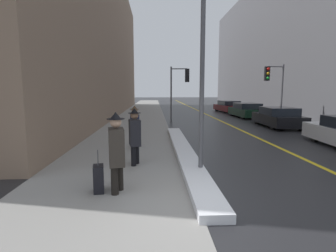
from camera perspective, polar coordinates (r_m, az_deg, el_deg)
The scene contains 16 objects.
ground_plane at distance 5.10m, azimuth 7.22°, elevation -18.02°, with size 160.00×160.00×0.00m, color #232326.
sidewalk_slab at distance 19.67m, azimuth -6.35°, elevation 1.27°, with size 4.00×80.00×0.01m.
road_centre_stripe at distance 20.23m, azimuth 10.88°, elevation 1.35°, with size 0.16×80.00×0.00m.
snow_bank_curb at distance 9.33m, azimuth 3.44°, elevation -5.41°, with size 0.62×10.03×0.18m.
building_facade_left at distance 25.68m, azimuth -17.67°, elevation 17.56°, with size 6.00×36.00×13.48m.
building_facade_right at distance 30.26m, azimuth 25.28°, elevation 15.76°, with size 6.00×36.00×13.60m.
lamp_post at distance 6.88m, azimuth 7.48°, elevation 13.17°, with size 0.28×0.28×4.78m.
traffic_light_near at distance 18.33m, azimuth 2.84°, elevation 9.49°, with size 1.31×0.33×3.83m.
traffic_light_far at distance 18.41m, azimuth 21.91°, elevation 9.05°, with size 1.31×0.37×3.88m.
pedestrian_in_fedora at distance 5.71m, azimuth -11.15°, elevation -5.01°, with size 0.41×0.59×1.76m.
pedestrian_with_shoulder_bag at distance 7.77m, azimuth -7.25°, elevation -1.83°, with size 0.40×0.76×1.70m.
pedestrian_in_glasses at distance 10.02m, azimuth -7.24°, elevation 0.17°, with size 0.39×0.55×1.65m.
parked_car_black at distance 17.39m, azimuth 22.82°, elevation 1.74°, with size 2.03×4.20×1.19m.
parked_car_dark_green at distance 22.67m, azimuth 16.75°, elevation 3.26°, with size 1.95×4.26×1.18m.
parked_car_maroon at distance 27.78m, azimuth 13.01°, elevation 4.14°, with size 2.15×4.60×1.16m.
rolling_suitcase at distance 6.00m, azimuth -14.87°, elevation -11.07°, with size 0.28×0.39×0.95m.
Camera 1 is at (-0.85, -4.51, 2.21)m, focal length 28.00 mm.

